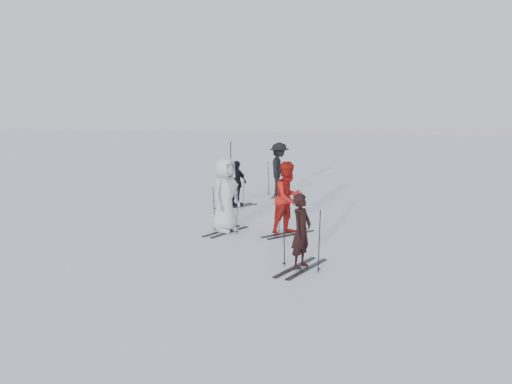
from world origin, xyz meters
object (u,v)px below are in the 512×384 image
(skier_red, at_px, (288,199))
(piste_marker, at_px, (231,164))
(skier_grey, at_px, (225,196))
(skier_uphill_far, at_px, (279,169))
(skier_uphill_left, at_px, (236,184))
(skier_near_dark, at_px, (301,232))

(skier_red, distance_m, piste_marker, 9.49)
(skier_red, xyz_separation_m, skier_grey, (-1.66, -0.23, 0.04))
(skier_grey, height_order, skier_uphill_far, skier_uphill_far)
(skier_uphill_left, distance_m, skier_uphill_far, 2.90)
(skier_near_dark, xyz_separation_m, skier_grey, (-2.73, 2.79, 0.22))
(piste_marker, bearing_deg, skier_grey, -70.49)
(skier_red, bearing_deg, skier_near_dark, -127.99)
(skier_red, bearing_deg, piste_marker, 61.93)
(skier_near_dark, bearing_deg, skier_red, 32.75)
(skier_grey, height_order, skier_uphill_left, skier_grey)
(skier_uphill_left, xyz_separation_m, skier_uphill_far, (0.70, 2.80, 0.23))
(skier_uphill_far, xyz_separation_m, piste_marker, (-2.64, 1.90, -0.05))
(skier_near_dark, distance_m, skier_red, 3.20)
(skier_uphill_left, bearing_deg, piste_marker, 51.44)
(skier_grey, xyz_separation_m, skier_uphill_far, (-0.36, 6.58, 0.00))
(skier_red, distance_m, skier_grey, 1.68)
(piste_marker, bearing_deg, skier_uphill_left, -67.58)
(skier_red, relative_size, piste_marker, 1.00)
(skier_red, relative_size, skier_uphill_left, 1.25)
(skier_uphill_left, xyz_separation_m, piste_marker, (-1.94, 4.71, 0.18))
(skier_grey, distance_m, piste_marker, 9.01)
(skier_near_dark, relative_size, piste_marker, 0.82)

